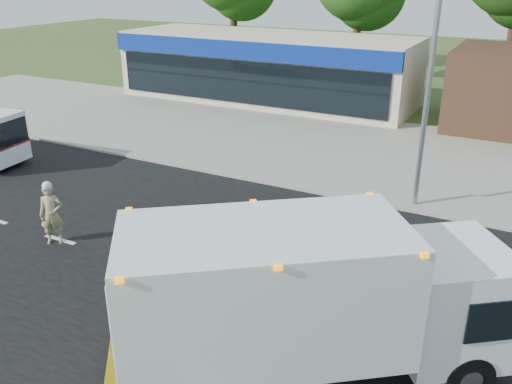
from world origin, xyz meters
TOP-DOWN VIEW (x-y plane):
  - ground at (0.00, 0.00)m, footprint 120.00×120.00m
  - road_asphalt at (0.00, 0.00)m, footprint 60.00×14.00m
  - sidewalk at (0.00, 8.20)m, footprint 60.00×2.40m
  - parking_apron at (0.00, 14.00)m, footprint 60.00×9.00m
  - lane_markings at (1.35, -1.35)m, footprint 55.20×7.00m
  - ems_box_truck at (2.98, -2.05)m, footprint 7.66×6.59m
  - emergency_worker at (-6.00, -0.17)m, footprint 0.82×0.76m
  - retail_strip_mall at (-9.00, 19.93)m, footprint 18.00×6.20m
  - traffic_signal_pole at (2.35, 7.60)m, footprint 3.51×0.25m

SIDE VIEW (x-z plane):
  - ground at x=0.00m, z-range 0.00..0.00m
  - road_asphalt at x=0.00m, z-range -0.01..0.01m
  - parking_apron at x=0.00m, z-range 0.00..0.02m
  - lane_markings at x=1.35m, z-range 0.01..0.02m
  - sidewalk at x=0.00m, z-range 0.00..0.12m
  - emergency_worker at x=-6.00m, z-range -0.02..1.97m
  - ems_box_truck at x=2.98m, z-range 0.26..3.72m
  - retail_strip_mall at x=-9.00m, z-range 0.01..4.01m
  - traffic_signal_pole at x=2.35m, z-range 0.92..8.92m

